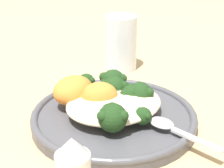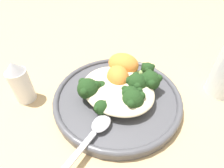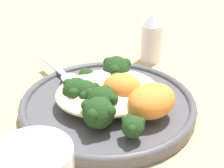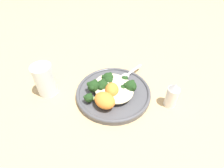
{
  "view_description": "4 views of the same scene",
  "coord_description": "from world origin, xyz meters",
  "px_view_note": "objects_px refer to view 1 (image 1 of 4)",
  "views": [
    {
      "loc": [
        -0.27,
        -0.43,
        0.3
      ],
      "look_at": [
        0.01,
        0.01,
        0.06
      ],
      "focal_mm": 60.0,
      "sensor_mm": 36.0,
      "label": 1
    },
    {
      "loc": [
        0.18,
        -0.18,
        0.27
      ],
      "look_at": [
        -0.01,
        0.0,
        0.03
      ],
      "focal_mm": 28.0,
      "sensor_mm": 36.0,
      "label": 2
    },
    {
      "loc": [
        0.17,
        0.43,
        0.31
      ],
      "look_at": [
        0.0,
        -0.0,
        0.05
      ],
      "focal_mm": 60.0,
      "sensor_mm": 36.0,
      "label": 3
    },
    {
      "loc": [
        -0.34,
        0.23,
        0.45
      ],
      "look_at": [
        0.01,
        0.01,
        0.06
      ],
      "focal_mm": 28.0,
      "sensor_mm": 36.0,
      "label": 4
    }
  ],
  "objects_px": {
    "water_glass": "(121,43)",
    "broccoli_stalk_6": "(110,85)",
    "broccoli_stalk_3": "(134,96)",
    "broccoli_stalk_1": "(103,110)",
    "quinoa_mound": "(115,104)",
    "sweet_potato_chunk_1": "(82,96)",
    "plate": "(115,118)",
    "spoon": "(169,126)",
    "sweet_potato_chunk_0": "(100,96)",
    "broccoli_stalk_7": "(88,89)",
    "broccoli_stalk_0": "(108,115)",
    "sweet_potato_chunk_2": "(73,90)",
    "broccoli_stalk_5": "(111,91)",
    "broccoli_stalk_2": "(125,113)",
    "broccoli_stalk_4": "(123,97)"
  },
  "relations": [
    {
      "from": "sweet_potato_chunk_2",
      "to": "water_glass",
      "type": "relative_size",
      "value": 0.61
    },
    {
      "from": "sweet_potato_chunk_0",
      "to": "sweet_potato_chunk_2",
      "type": "distance_m",
      "value": 0.05
    },
    {
      "from": "broccoli_stalk_0",
      "to": "spoon",
      "type": "bearing_deg",
      "value": 58.19
    },
    {
      "from": "broccoli_stalk_0",
      "to": "broccoli_stalk_7",
      "type": "height_order",
      "value": "broccoli_stalk_0"
    },
    {
      "from": "broccoli_stalk_2",
      "to": "broccoli_stalk_7",
      "type": "relative_size",
      "value": 1.02
    },
    {
      "from": "broccoli_stalk_3",
      "to": "sweet_potato_chunk_0",
      "type": "distance_m",
      "value": 0.05
    },
    {
      "from": "broccoli_stalk_5",
      "to": "sweet_potato_chunk_0",
      "type": "xyz_separation_m",
      "value": [
        -0.03,
        -0.01,
        0.0
      ]
    },
    {
      "from": "broccoli_stalk_3",
      "to": "broccoli_stalk_0",
      "type": "bearing_deg",
      "value": -131.92
    },
    {
      "from": "broccoli_stalk_2",
      "to": "sweet_potato_chunk_1",
      "type": "height_order",
      "value": "sweet_potato_chunk_1"
    },
    {
      "from": "broccoli_stalk_6",
      "to": "broccoli_stalk_7",
      "type": "xyz_separation_m",
      "value": [
        -0.03,
        0.02,
        -0.01
      ]
    },
    {
      "from": "quinoa_mound",
      "to": "broccoli_stalk_4",
      "type": "distance_m",
      "value": 0.02
    },
    {
      "from": "quinoa_mound",
      "to": "broccoli_stalk_2",
      "type": "height_order",
      "value": "same"
    },
    {
      "from": "broccoli_stalk_3",
      "to": "water_glass",
      "type": "relative_size",
      "value": 0.97
    },
    {
      "from": "plate",
      "to": "broccoli_stalk_2",
      "type": "distance_m",
      "value": 0.03
    },
    {
      "from": "broccoli_stalk_4",
      "to": "broccoli_stalk_6",
      "type": "height_order",
      "value": "broccoli_stalk_6"
    },
    {
      "from": "broccoli_stalk_0",
      "to": "sweet_potato_chunk_1",
      "type": "height_order",
      "value": "broccoli_stalk_0"
    },
    {
      "from": "broccoli_stalk_5",
      "to": "sweet_potato_chunk_2",
      "type": "distance_m",
      "value": 0.06
    },
    {
      "from": "plate",
      "to": "broccoli_stalk_5",
      "type": "xyz_separation_m",
      "value": [
        0.01,
        0.03,
        0.03
      ]
    },
    {
      "from": "broccoli_stalk_4",
      "to": "spoon",
      "type": "relative_size",
      "value": 0.82
    },
    {
      "from": "broccoli_stalk_5",
      "to": "broccoli_stalk_6",
      "type": "distance_m",
      "value": 0.03
    },
    {
      "from": "broccoli_stalk_4",
      "to": "spoon",
      "type": "height_order",
      "value": "broccoli_stalk_4"
    },
    {
      "from": "broccoli_stalk_3",
      "to": "broccoli_stalk_7",
      "type": "height_order",
      "value": "broccoli_stalk_3"
    },
    {
      "from": "broccoli_stalk_0",
      "to": "broccoli_stalk_3",
      "type": "height_order",
      "value": "broccoli_stalk_0"
    },
    {
      "from": "spoon",
      "to": "water_glass",
      "type": "distance_m",
      "value": 0.29
    },
    {
      "from": "broccoli_stalk_2",
      "to": "broccoli_stalk_5",
      "type": "xyz_separation_m",
      "value": [
        0.01,
        0.06,
        0.01
      ]
    },
    {
      "from": "broccoli_stalk_1",
      "to": "broccoli_stalk_5",
      "type": "relative_size",
      "value": 0.98
    },
    {
      "from": "broccoli_stalk_3",
      "to": "sweet_potato_chunk_1",
      "type": "distance_m",
      "value": 0.08
    },
    {
      "from": "broccoli_stalk_7",
      "to": "sweet_potato_chunk_2",
      "type": "xyz_separation_m",
      "value": [
        -0.03,
        -0.01,
        0.01
      ]
    },
    {
      "from": "sweet_potato_chunk_2",
      "to": "spoon",
      "type": "height_order",
      "value": "sweet_potato_chunk_2"
    },
    {
      "from": "plate",
      "to": "spoon",
      "type": "distance_m",
      "value": 0.09
    },
    {
      "from": "quinoa_mound",
      "to": "sweet_potato_chunk_1",
      "type": "xyz_separation_m",
      "value": [
        -0.03,
        0.05,
        0.0
      ]
    },
    {
      "from": "quinoa_mound",
      "to": "water_glass",
      "type": "bearing_deg",
      "value": 54.5
    },
    {
      "from": "broccoli_stalk_6",
      "to": "spoon",
      "type": "height_order",
      "value": "broccoli_stalk_6"
    },
    {
      "from": "broccoli_stalk_0",
      "to": "broccoli_stalk_2",
      "type": "distance_m",
      "value": 0.03
    },
    {
      "from": "broccoli_stalk_2",
      "to": "broccoli_stalk_7",
      "type": "bearing_deg",
      "value": 157.66
    },
    {
      "from": "broccoli_stalk_0",
      "to": "water_glass",
      "type": "distance_m",
      "value": 0.28
    },
    {
      "from": "broccoli_stalk_4",
      "to": "broccoli_stalk_5",
      "type": "bearing_deg",
      "value": 128.56
    },
    {
      "from": "broccoli_stalk_4",
      "to": "sweet_potato_chunk_0",
      "type": "height_order",
      "value": "sweet_potato_chunk_0"
    },
    {
      "from": "broccoli_stalk_4",
      "to": "broccoli_stalk_7",
      "type": "height_order",
      "value": "broccoli_stalk_4"
    },
    {
      "from": "broccoli_stalk_3",
      "to": "broccoli_stalk_1",
      "type": "bearing_deg",
      "value": -152.06
    },
    {
      "from": "quinoa_mound",
      "to": "sweet_potato_chunk_0",
      "type": "height_order",
      "value": "sweet_potato_chunk_0"
    },
    {
      "from": "broccoli_stalk_4",
      "to": "sweet_potato_chunk_1",
      "type": "distance_m",
      "value": 0.06
    },
    {
      "from": "quinoa_mound",
      "to": "broccoli_stalk_1",
      "type": "distance_m",
      "value": 0.02
    },
    {
      "from": "water_glass",
      "to": "broccoli_stalk_6",
      "type": "bearing_deg",
      "value": -129.21
    },
    {
      "from": "spoon",
      "to": "broccoli_stalk_5",
      "type": "bearing_deg",
      "value": 178.01
    },
    {
      "from": "sweet_potato_chunk_1",
      "to": "spoon",
      "type": "xyz_separation_m",
      "value": [
        0.07,
        -0.13,
        -0.01
      ]
    },
    {
      "from": "water_glass",
      "to": "spoon",
      "type": "bearing_deg",
      "value": -109.8
    },
    {
      "from": "sweet_potato_chunk_0",
      "to": "broccoli_stalk_5",
      "type": "bearing_deg",
      "value": 25.34
    },
    {
      "from": "broccoli_stalk_7",
      "to": "water_glass",
      "type": "distance_m",
      "value": 0.19
    },
    {
      "from": "broccoli_stalk_0",
      "to": "sweet_potato_chunk_2",
      "type": "relative_size",
      "value": 1.68
    }
  ]
}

